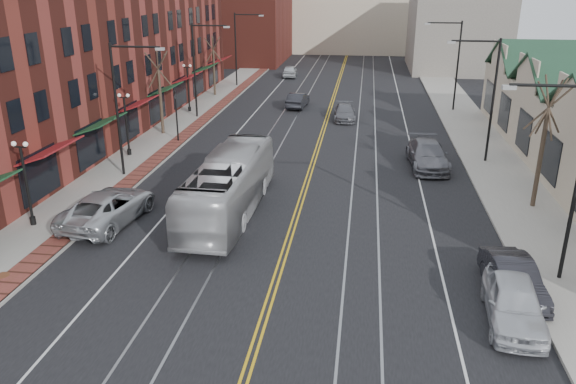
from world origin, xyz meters
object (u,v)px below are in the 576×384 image
(parked_car_a, at_px, (514,302))
(parked_car_b, at_px, (513,278))
(parked_suv, at_px, (108,207))
(parked_car_c, at_px, (428,155))
(transit_bus, at_px, (229,186))
(parked_car_d, at_px, (429,155))

(parked_car_a, height_order, parked_car_b, parked_car_a)
(parked_car_b, bearing_deg, parked_suv, 160.70)
(parked_car_b, bearing_deg, parked_car_c, 90.70)
(transit_bus, relative_size, parked_car_b, 2.56)
(transit_bus, relative_size, parked_suv, 1.86)
(transit_bus, distance_m, parked_car_d, 14.81)
(parked_suv, xyz_separation_m, parked_car_c, (16.80, 11.41, -0.01))
(transit_bus, height_order, parked_car_d, transit_bus)
(transit_bus, bearing_deg, parked_car_d, -137.79)
(parked_car_b, bearing_deg, parked_car_d, 90.06)
(parked_car_c, bearing_deg, parked_car_a, -89.01)
(parked_suv, bearing_deg, parked_car_d, -138.93)
(parked_suv, xyz_separation_m, parked_car_b, (18.60, -4.48, -0.12))
(parked_car_b, distance_m, parked_car_d, 16.22)
(parked_suv, xyz_separation_m, parked_car_d, (16.95, 11.66, -0.11))
(parked_car_d, bearing_deg, parked_car_a, -78.41)
(parked_car_a, distance_m, parked_car_b, 1.98)
(parked_suv, relative_size, parked_car_d, 1.40)
(transit_bus, distance_m, parked_car_a, 14.97)
(parked_suv, xyz_separation_m, parked_car_a, (18.18, -6.41, -0.04))
(parked_suv, bearing_deg, transit_bus, -154.81)
(parked_car_a, bearing_deg, parked_car_d, 98.28)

